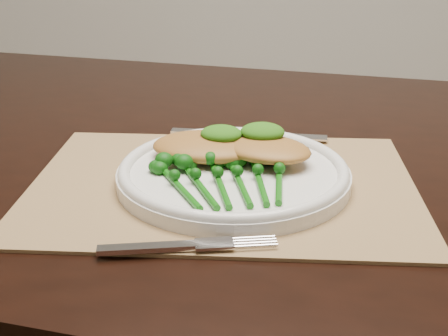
# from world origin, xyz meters

# --- Properties ---
(placemat) EXTENTS (0.49, 0.38, 0.00)m
(placemat) POSITION_xyz_m (0.03, -0.07, 0.75)
(placemat) COLOR #99774D
(placemat) RESTS_ON dining_table
(dinner_plate) EXTENTS (0.28, 0.28, 0.03)m
(dinner_plate) POSITION_xyz_m (0.05, -0.06, 0.77)
(dinner_plate) COLOR white
(dinner_plate) RESTS_ON placemat
(knife) EXTENTS (0.23, 0.02, 0.01)m
(knife) POSITION_xyz_m (0.03, 0.10, 0.76)
(knife) COLOR silver
(knife) RESTS_ON placemat
(fork) EXTENTS (0.18, 0.06, 0.01)m
(fork) POSITION_xyz_m (0.03, -0.23, 0.76)
(fork) COLOR silver
(fork) RESTS_ON placemat
(chicken_fillet_left) EXTENTS (0.15, 0.11, 0.03)m
(chicken_fillet_left) POSITION_xyz_m (0.01, -0.03, 0.79)
(chicken_fillet_left) COLOR #AF7632
(chicken_fillet_left) RESTS_ON dinner_plate
(chicken_fillet_right) EXTENTS (0.14, 0.12, 0.02)m
(chicken_fillet_right) POSITION_xyz_m (0.08, -0.03, 0.79)
(chicken_fillet_right) COLOR #AF7632
(chicken_fillet_right) RESTS_ON dinner_plate
(pesto_dollop_left) EXTENTS (0.05, 0.04, 0.02)m
(pesto_dollop_left) POSITION_xyz_m (0.03, -0.02, 0.80)
(pesto_dollop_left) COLOR #1A4F0B
(pesto_dollop_left) RESTS_ON chicken_fillet_left
(pesto_dollop_right) EXTENTS (0.06, 0.05, 0.02)m
(pesto_dollop_right) POSITION_xyz_m (0.08, -0.01, 0.80)
(pesto_dollop_right) COLOR #1A4F0B
(pesto_dollop_right) RESTS_ON chicken_fillet_right
(broccolini_bundle) EXTENTS (0.17, 0.19, 0.04)m
(broccolini_bundle) POSITION_xyz_m (0.05, -0.11, 0.77)
(broccolini_bundle) COLOR #0F590B
(broccolini_bundle) RESTS_ON dinner_plate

